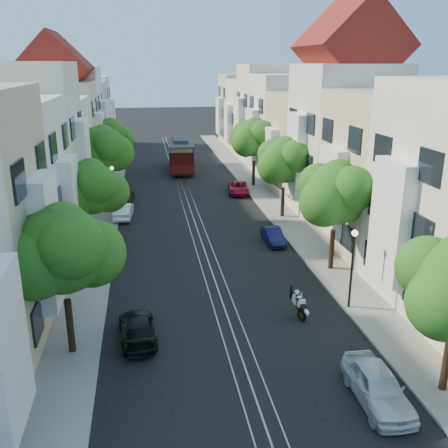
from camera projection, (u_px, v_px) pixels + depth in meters
name	position (u px, v px, depth m)	size (l,w,h in m)	color
ground	(186.00, 196.00, 47.26)	(200.00, 200.00, 0.00)	black
sidewalk_east	(260.00, 193.00, 48.34)	(2.50, 80.00, 0.12)	gray
sidewalk_west	(108.00, 199.00, 46.15)	(2.50, 80.00, 0.12)	gray
rail_left	(180.00, 196.00, 47.18)	(0.06, 80.00, 0.02)	gray
rail_slot	(186.00, 196.00, 47.26)	(0.06, 80.00, 0.02)	gray
rail_right	(192.00, 196.00, 47.34)	(0.06, 80.00, 0.02)	gray
lane_line	(186.00, 196.00, 47.26)	(0.08, 80.00, 0.01)	tan
townhouses_east	(309.00, 139.00, 47.38)	(7.75, 72.00, 12.00)	beige
townhouses_west	(50.00, 146.00, 43.82)	(7.75, 72.00, 11.76)	silver
tree_e_b	(337.00, 195.00, 29.03)	(4.93, 4.08, 6.68)	black
tree_e_c	(285.00, 162.00, 39.40)	(4.84, 3.99, 6.52)	black
tree_e_d	(255.00, 139.00, 49.65)	(5.01, 4.16, 6.85)	black
tree_w_a	(64.00, 252.00, 20.28)	(4.93, 4.08, 6.68)	black
tree_w_b	(91.00, 189.00, 31.65)	(4.72, 3.87, 6.27)	black
tree_w_c	(103.00, 150.00, 41.78)	(5.13, 4.28, 7.09)	black
tree_w_d	(110.00, 137.00, 52.25)	(4.84, 3.99, 6.52)	black
lamp_east	(353.00, 257.00, 24.80)	(0.32, 0.32, 4.16)	black
lamp_west	(113.00, 184.00, 39.80)	(0.32, 0.32, 4.16)	black
sportbike_rider	(298.00, 302.00, 24.69)	(0.63, 1.86, 1.42)	black
cable_car	(181.00, 153.00, 58.03)	(3.23, 9.20, 3.49)	black
parked_car_e_near	(378.00, 386.00, 18.42)	(1.62, 4.02, 1.37)	silver
parked_car_e_mid	(273.00, 236.00, 34.85)	(1.13, 3.23, 1.06)	#0B0E38
parked_car_e_far	(238.00, 188.00, 48.14)	(1.88, 4.08, 1.13)	maroon
parked_car_w_near	(137.00, 328.00, 22.66)	(1.58, 3.90, 1.13)	black
parked_car_w_mid	(123.00, 211.00, 40.36)	(1.34, 3.85, 1.27)	silver
parked_car_w_far	(125.00, 196.00, 45.06)	(1.47, 3.65, 1.24)	black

